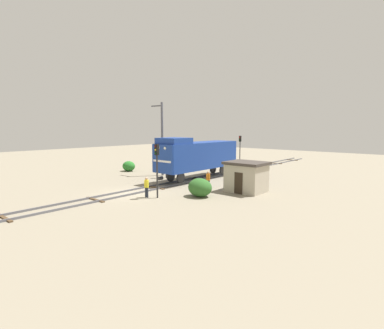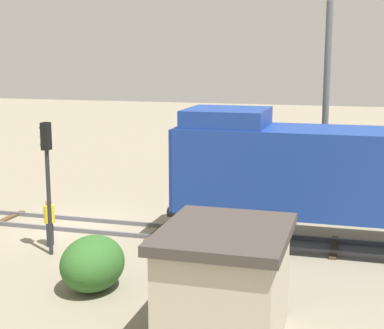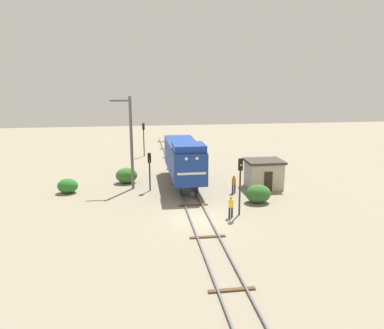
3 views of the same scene
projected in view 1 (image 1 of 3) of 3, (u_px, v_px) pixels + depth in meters
ground_plane at (128, 193)px, 26.45m from camera, size 116.67×116.67×0.00m
railway_track at (128, 193)px, 26.44m from camera, size 2.40×77.78×0.16m
locomotive at (197, 155)px, 33.26m from camera, size 2.90×11.60×4.60m
traffic_signal_near at (157, 161)px, 24.41m from camera, size 0.32×0.34×4.46m
traffic_signal_mid at (166, 156)px, 34.35m from camera, size 0.32×0.34×3.62m
traffic_signal_far at (240, 145)px, 46.65m from camera, size 0.32×0.34×4.51m
worker_near_track at (147, 186)px, 24.84m from camera, size 0.38×0.38×1.70m
worker_by_signal at (208, 179)px, 28.20m from camera, size 0.38×0.38×1.70m
catenary_mast at (162, 137)px, 35.89m from camera, size 1.94×0.28×8.77m
relay_hut at (246, 177)px, 27.04m from camera, size 3.50×2.90×2.74m
bush_near at (129, 166)px, 39.79m from camera, size 1.85×1.52×1.35m
bush_mid at (171, 167)px, 38.34m from camera, size 2.15×1.76×1.56m
bush_far at (200, 187)px, 25.16m from camera, size 2.15×1.76×1.57m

